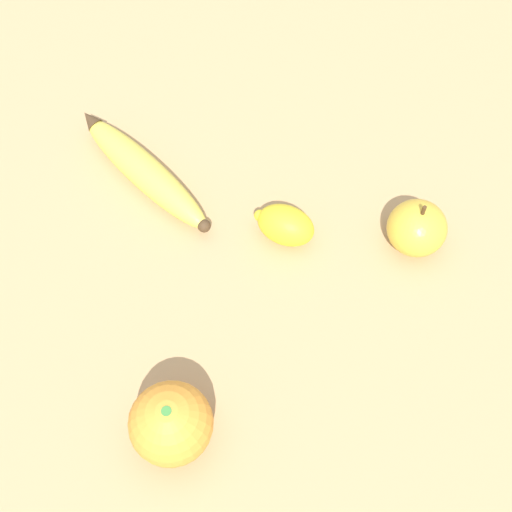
{
  "coord_description": "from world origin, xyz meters",
  "views": [
    {
      "loc": [
        -0.24,
        -0.41,
        0.72
      ],
      "look_at": [
        -0.02,
        -0.09,
        0.03
      ],
      "focal_mm": 50.0,
      "sensor_mm": 36.0,
      "label": 1
    }
  ],
  "objects_px": {
    "banana": "(144,171)",
    "orange": "(171,424)",
    "lemon": "(285,225)",
    "apple": "(417,228)"
  },
  "relations": [
    {
      "from": "banana",
      "to": "orange",
      "type": "height_order",
      "value": "orange"
    },
    {
      "from": "lemon",
      "to": "banana",
      "type": "bearing_deg",
      "value": 119.19
    },
    {
      "from": "orange",
      "to": "apple",
      "type": "bearing_deg",
      "value": 4.98
    },
    {
      "from": "banana",
      "to": "apple",
      "type": "bearing_deg",
      "value": -149.56
    },
    {
      "from": "banana",
      "to": "apple",
      "type": "height_order",
      "value": "apple"
    },
    {
      "from": "orange",
      "to": "lemon",
      "type": "relative_size",
      "value": 1.01
    },
    {
      "from": "orange",
      "to": "lemon",
      "type": "bearing_deg",
      "value": 28.19
    },
    {
      "from": "banana",
      "to": "apple",
      "type": "xyz_separation_m",
      "value": [
        0.21,
        -0.26,
        0.01
      ]
    },
    {
      "from": "lemon",
      "to": "orange",
      "type": "bearing_deg",
      "value": -151.81
    },
    {
      "from": "banana",
      "to": "lemon",
      "type": "height_order",
      "value": "lemon"
    }
  ]
}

